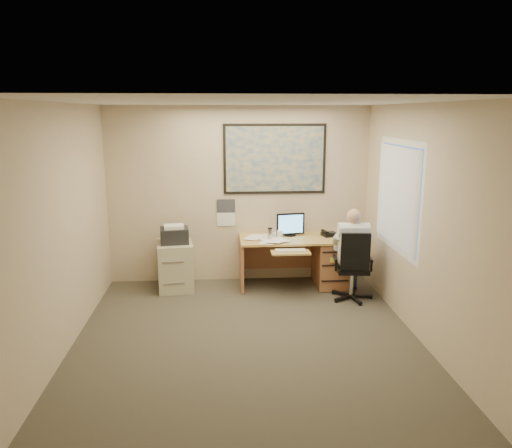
{
  "coord_description": "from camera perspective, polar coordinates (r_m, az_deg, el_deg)",
  "views": [
    {
      "loc": [
        -0.29,
        -5.32,
        2.59
      ],
      "look_at": [
        0.19,
        1.3,
        1.1
      ],
      "focal_mm": 35.0,
      "sensor_mm": 36.0,
      "label": 1
    }
  ],
  "objects": [
    {
      "name": "room_shell",
      "position": [
        5.47,
        -1.02,
        -0.48
      ],
      "size": [
        4.0,
        4.5,
        2.7
      ],
      "color": "#3D392F",
      "rests_on": "ground"
    },
    {
      "name": "world_map",
      "position": [
        7.63,
        2.16,
        7.42
      ],
      "size": [
        1.56,
        0.03,
        1.06
      ],
      "primitive_type": "cube",
      "color": "#1E4C93",
      "rests_on": "room_shell"
    },
    {
      "name": "filing_cabinet",
      "position": [
        7.55,
        -9.21,
        -4.25
      ],
      "size": [
        0.58,
        0.67,
        0.98
      ],
      "rotation": [
        0.0,
        0.0,
        0.12
      ],
      "color": "#B8B494",
      "rests_on": "ground"
    },
    {
      "name": "office_chair",
      "position": [
        7.18,
        11.02,
        -6.27
      ],
      "size": [
        0.66,
        0.66,
        1.01
      ],
      "rotation": [
        0.0,
        0.0,
        -0.11
      ],
      "color": "black",
      "rests_on": "ground"
    },
    {
      "name": "desk",
      "position": [
        7.66,
        6.67,
        -3.76
      ],
      "size": [
        1.6,
        0.97,
        1.09
      ],
      "color": "tan",
      "rests_on": "ground"
    },
    {
      "name": "window_blinds",
      "position": [
        6.61,
        15.91,
        3.08
      ],
      "size": [
        0.06,
        1.4,
        1.3
      ],
      "primitive_type": null,
      "color": "#EDE6CC",
      "rests_on": "room_shell"
    },
    {
      "name": "wall_calendar",
      "position": [
        7.71,
        -3.45,
        1.3
      ],
      "size": [
        0.28,
        0.01,
        0.42
      ],
      "primitive_type": "cube",
      "color": "white",
      "rests_on": "room_shell"
    },
    {
      "name": "person",
      "position": [
        7.14,
        10.93,
        -3.4
      ],
      "size": [
        0.6,
        0.82,
        1.29
      ],
      "primitive_type": null,
      "rotation": [
        0.0,
        0.0,
        -0.08
      ],
      "color": "silver",
      "rests_on": "office_chair"
    }
  ]
}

